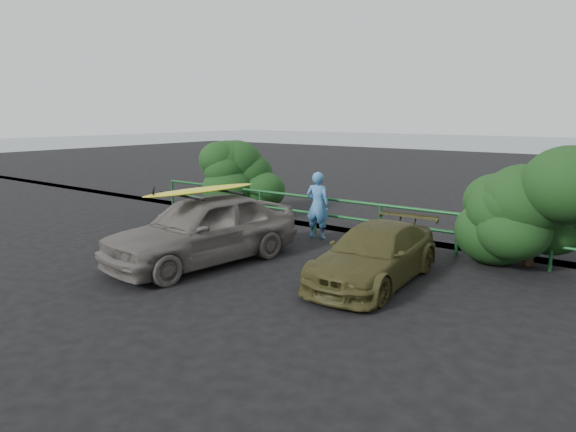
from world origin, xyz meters
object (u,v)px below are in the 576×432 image
Objects in this scene: guardrail at (346,219)px; olive_vehicle at (374,254)px; sedan at (203,229)px; man at (318,205)px; surfboard at (202,190)px.

guardrail is 3.63× the size of olive_vehicle.
sedan is at bearing -166.48° from olive_vehicle.
olive_vehicle reaches higher than guardrail.
guardrail is 0.85m from man.
man is at bearing -140.87° from guardrail.
man is at bearing 137.79° from olive_vehicle.
olive_vehicle is (3.66, 1.11, -0.22)m from sedan.
sedan is 0.87m from surfboard.
man is 3.63m from surfboard.
surfboard is at bearing -166.48° from olive_vehicle.
man reaches higher than sedan.
man is (-0.60, -0.48, 0.38)m from guardrail.
guardrail is at bearing 78.96° from sedan.
man is 0.62× the size of surfboard.
surfboard is (0.00, 0.00, 0.87)m from sedan.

